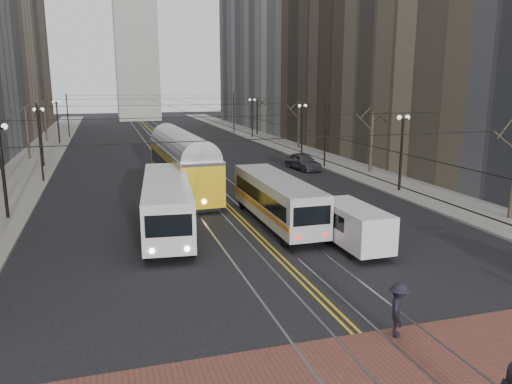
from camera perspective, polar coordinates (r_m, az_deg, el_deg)
ground at (r=18.49m, az=9.94°, el=-14.27°), size 260.00×260.00×0.00m
sidewalk_left at (r=60.67m, az=-23.65°, el=3.63°), size 5.00×140.00×0.15m
sidewalk_right at (r=64.35m, az=3.96°, el=5.09°), size 5.00×140.00×0.15m
crosswalk_band at (r=15.51m, az=17.00°, el=-20.28°), size 25.00×6.00×0.01m
streetcar_rails at (r=60.72m, az=-9.44°, el=4.44°), size 4.80×130.00×0.02m
centre_lines at (r=60.72m, az=-9.44°, el=4.45°), size 0.42×130.00×0.01m
building_right_mid at (r=69.69m, az=12.46°, el=19.35°), size 16.00×20.00×34.00m
building_right_far at (r=106.64m, az=1.49°, el=18.74°), size 16.00×20.00×40.00m
lamp_posts at (r=44.42m, az=-6.78°, el=5.28°), size 27.60×57.20×5.60m
street_trees at (r=50.79m, az=-8.09°, el=6.13°), size 31.68×53.28×5.60m
trolley_wires at (r=50.29m, az=-8.05°, el=7.19°), size 25.96×120.00×6.60m
transit_bus at (r=28.53m, az=-10.15°, el=-1.52°), size 3.66×11.98×2.95m
streetcar at (r=38.78m, az=-8.47°, el=2.71°), size 3.30×15.35×3.60m
rear_bus at (r=29.52m, az=2.36°, el=-1.04°), size 2.31×10.61×2.77m
cargo_van at (r=25.56m, az=11.13°, el=-4.05°), size 1.96×5.01×2.21m
sedan_grey at (r=48.43m, az=5.38°, el=3.52°), size 2.52×4.93×1.61m
pedestrian_d at (r=17.49m, az=16.00°, el=-12.80°), size 1.20×1.38×1.85m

